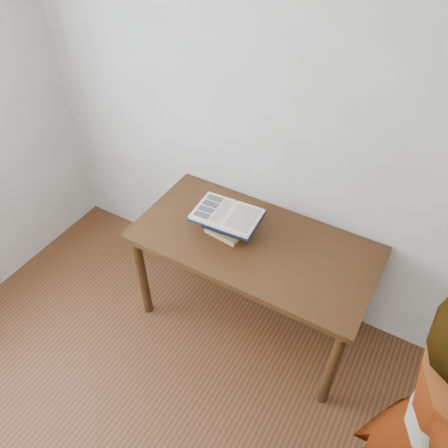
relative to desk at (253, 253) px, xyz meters
The scene contains 4 objects.
desk is the anchor object (origin of this frame).
book_stack 0.24m from the desk, behind, with size 0.26×0.19×0.12m.
open_book 0.30m from the desk, behind, with size 0.40×0.29×0.03m.
reader 1.26m from the desk, 31.23° to the right, with size 0.59×0.39×1.61m, color tan.
Camera 1 is at (0.77, -0.27, 2.59)m, focal length 35.00 mm.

